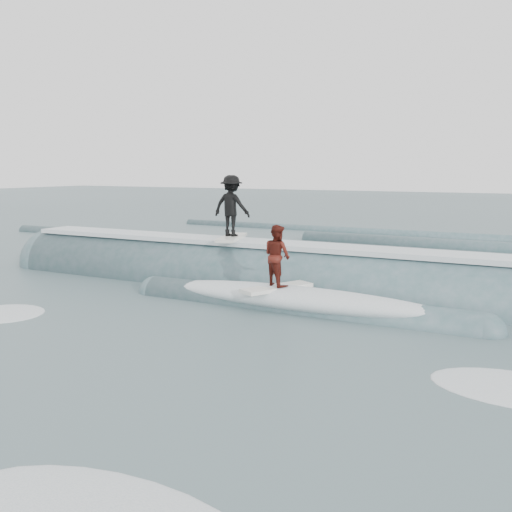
% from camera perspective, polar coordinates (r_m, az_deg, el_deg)
% --- Properties ---
extents(ground, '(160.00, 160.00, 0.00)m').
position_cam_1_polar(ground, '(12.00, -12.58, -8.81)').
color(ground, '#3A5154').
rests_on(ground, ground).
extents(breaking_wave, '(20.67, 4.11, 2.65)m').
position_cam_1_polar(breaking_wave, '(17.07, 1.74, -3.21)').
color(breaking_wave, '#345557').
rests_on(breaking_wave, ground).
extents(surfer_black, '(1.22, 2.07, 1.98)m').
position_cam_1_polar(surfer_black, '(17.65, -2.46, 4.84)').
color(surfer_black, silver).
rests_on(surfer_black, ground).
extents(surfer_red, '(1.40, 2.03, 1.69)m').
position_cam_1_polar(surfer_red, '(14.62, 2.12, -0.37)').
color(surfer_red, white).
rests_on(surfer_red, ground).
extents(whitewater, '(16.52, 7.96, 0.10)m').
position_cam_1_polar(whitewater, '(10.43, -13.45, -11.56)').
color(whitewater, white).
rests_on(whitewater, ground).
extents(far_swells, '(37.83, 8.65, 0.80)m').
position_cam_1_polar(far_swells, '(27.68, 11.16, 1.18)').
color(far_swells, '#345557').
rests_on(far_swells, ground).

